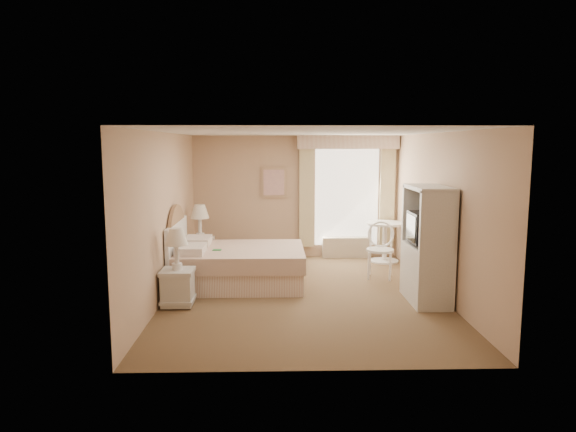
{
  "coord_description": "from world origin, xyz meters",
  "views": [
    {
      "loc": [
        -0.44,
        -7.76,
        2.32
      ],
      "look_at": [
        -0.22,
        0.3,
        1.19
      ],
      "focal_mm": 32.0,
      "sensor_mm": 36.0,
      "label": 1
    }
  ],
  "objects_px": {
    "nightstand_near": "(177,277)",
    "cafe_chair": "(380,245)",
    "bed": "(234,264)",
    "round_table": "(385,236)",
    "nightstand_far": "(200,244)",
    "armoire": "(427,254)"
  },
  "relations": [
    {
      "from": "nightstand_near",
      "to": "armoire",
      "type": "bearing_deg",
      "value": 1.96
    },
    {
      "from": "nightstand_far",
      "to": "nightstand_near",
      "type": "bearing_deg",
      "value": -90.0
    },
    {
      "from": "cafe_chair",
      "to": "armoire",
      "type": "relative_size",
      "value": 0.57
    },
    {
      "from": "nightstand_near",
      "to": "round_table",
      "type": "relative_size",
      "value": 1.41
    },
    {
      "from": "nightstand_far",
      "to": "cafe_chair",
      "type": "relative_size",
      "value": 1.21
    },
    {
      "from": "round_table",
      "to": "armoire",
      "type": "distance_m",
      "value": 2.62
    },
    {
      "from": "nightstand_near",
      "to": "nightstand_far",
      "type": "relative_size",
      "value": 0.95
    },
    {
      "from": "armoire",
      "to": "nightstand_far",
      "type": "bearing_deg",
      "value": 148.9
    },
    {
      "from": "bed",
      "to": "armoire",
      "type": "relative_size",
      "value": 1.23
    },
    {
      "from": "bed",
      "to": "cafe_chair",
      "type": "distance_m",
      "value": 2.59
    },
    {
      "from": "bed",
      "to": "nightstand_far",
      "type": "xyz_separation_m",
      "value": [
        -0.72,
        1.2,
        0.1
      ]
    },
    {
      "from": "round_table",
      "to": "armoire",
      "type": "relative_size",
      "value": 0.46
    },
    {
      "from": "nightstand_far",
      "to": "bed",
      "type": "bearing_deg",
      "value": -59.09
    },
    {
      "from": "bed",
      "to": "round_table",
      "type": "xyz_separation_m",
      "value": [
        2.87,
        1.61,
        0.18
      ]
    },
    {
      "from": "cafe_chair",
      "to": "round_table",
      "type": "bearing_deg",
      "value": 88.4
    },
    {
      "from": "bed",
      "to": "nightstand_far",
      "type": "height_order",
      "value": "bed"
    },
    {
      "from": "bed",
      "to": "cafe_chair",
      "type": "bearing_deg",
      "value": 9.73
    },
    {
      "from": "round_table",
      "to": "nightstand_near",
      "type": "bearing_deg",
      "value": -142.67
    },
    {
      "from": "nightstand_near",
      "to": "cafe_chair",
      "type": "height_order",
      "value": "nightstand_near"
    },
    {
      "from": "nightstand_far",
      "to": "cafe_chair",
      "type": "bearing_deg",
      "value": -13.22
    },
    {
      "from": "bed",
      "to": "armoire",
      "type": "distance_m",
      "value": 3.12
    },
    {
      "from": "armoire",
      "to": "cafe_chair",
      "type": "bearing_deg",
      "value": 105.33
    }
  ]
}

